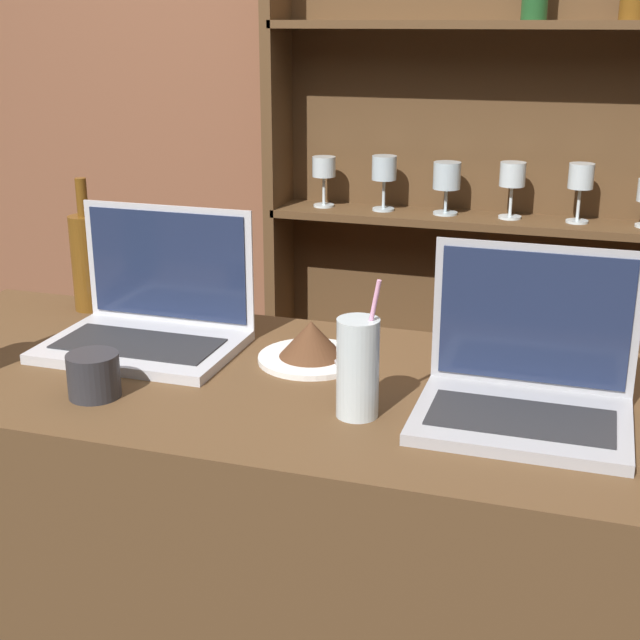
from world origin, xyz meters
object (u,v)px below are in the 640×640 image
at_px(coffee_cup, 94,375).
at_px(wine_bottle_amber, 87,260).
at_px(laptop_near, 151,317).
at_px(cake_plate, 311,345).
at_px(water_glass, 358,368).
at_px(laptop_far, 526,381).

bearing_deg(coffee_cup, wine_bottle_amber, 122.03).
distance_m(laptop_near, wine_bottle_amber, 0.27).
relative_size(cake_plate, wine_bottle_amber, 0.69).
distance_m(cake_plate, wine_bottle_amber, 0.56).
height_order(wine_bottle_amber, coffee_cup, wine_bottle_amber).
height_order(laptop_near, cake_plate, laptop_near).
bearing_deg(water_glass, laptop_far, 17.49).
relative_size(water_glass, wine_bottle_amber, 0.80).
height_order(cake_plate, coffee_cup, cake_plate).
distance_m(laptop_near, coffee_cup, 0.25).
distance_m(water_glass, wine_bottle_amber, 0.75).
bearing_deg(cake_plate, water_glass, -54.78).
bearing_deg(wine_bottle_amber, laptop_far, -16.16).
height_order(laptop_far, water_glass, laptop_far).
bearing_deg(wine_bottle_amber, cake_plate, -15.41).
xyz_separation_m(laptop_near, wine_bottle_amber, (-0.22, 0.15, 0.05)).
bearing_deg(laptop_far, water_glass, -162.51).
xyz_separation_m(laptop_far, coffee_cup, (-0.66, -0.13, -0.02)).
bearing_deg(wine_bottle_amber, water_glass, -26.98).
distance_m(laptop_far, water_glass, 0.26).
relative_size(laptop_far, coffee_cup, 3.78).
relative_size(wine_bottle_amber, coffee_cup, 3.28).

